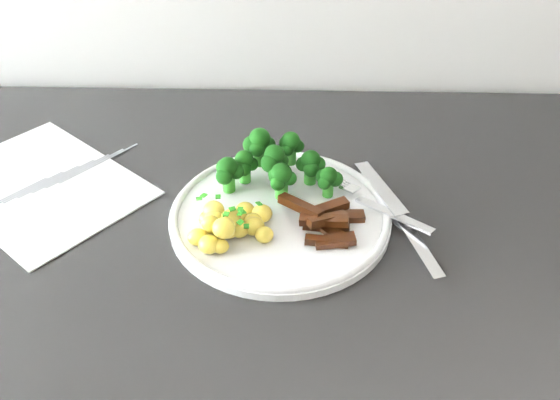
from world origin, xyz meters
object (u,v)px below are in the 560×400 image
object	(u,v)px
potatoes	(229,224)
knife	(406,229)
beef_strips	(325,221)
fork	(378,205)
plate	(280,214)
recipe_paper	(42,185)
broccoli	(274,162)

from	to	relation	value
potatoes	knife	bearing A→B (deg)	4.47
beef_strips	fork	bearing A→B (deg)	27.62
plate	knife	distance (m)	0.15
fork	beef_strips	bearing A→B (deg)	-152.38
beef_strips	fork	xyz separation A→B (m)	(0.07, 0.03, -0.00)
plate	recipe_paper	bearing A→B (deg)	169.31
plate	potatoes	world-z (taller)	potatoes
potatoes	beef_strips	size ratio (longest dim) A/B	0.93
broccoli	potatoes	distance (m)	0.11
beef_strips	recipe_paper	bearing A→B (deg)	166.96
beef_strips	potatoes	bearing A→B (deg)	-172.98
potatoes	plate	bearing A→B (deg)	34.65
plate	beef_strips	distance (m)	0.06
knife	plate	bearing A→B (deg)	171.11
potatoes	knife	size ratio (longest dim) A/B	0.45
plate	broccoli	size ratio (longest dim) A/B	1.69
recipe_paper	plate	world-z (taller)	plate
recipe_paper	potatoes	bearing A→B (deg)	-20.96
beef_strips	knife	world-z (taller)	beef_strips
recipe_paper	fork	world-z (taller)	fork
recipe_paper	broccoli	xyz separation A→B (m)	(0.31, 0.00, 0.04)
plate	potatoes	bearing A→B (deg)	-145.35
recipe_paper	broccoli	world-z (taller)	broccoli
broccoli	potatoes	xyz separation A→B (m)	(-0.05, -0.10, -0.02)
recipe_paper	beef_strips	distance (m)	0.38
fork	knife	bearing A→B (deg)	-46.33
broccoli	fork	xyz separation A→B (m)	(0.13, -0.05, -0.03)
recipe_paper	broccoli	size ratio (longest dim) A/B	2.09
broccoli	knife	distance (m)	0.19
recipe_paper	beef_strips	bearing A→B (deg)	-13.04
knife	fork	bearing A→B (deg)	133.67
plate	knife	xyz separation A→B (m)	(0.15, -0.02, 0.00)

